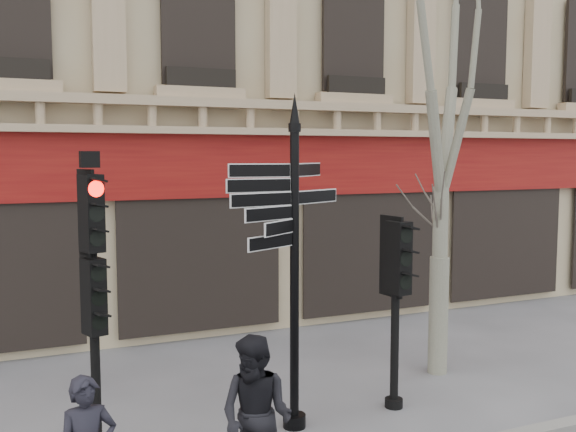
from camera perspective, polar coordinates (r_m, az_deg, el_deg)
name	(u,v)px	position (r m, az deg, el deg)	size (l,w,h in m)	color
fingerpost	(295,206)	(8.74, 0.58, 0.90)	(2.41, 2.41, 4.66)	black
traffic_signal_main	(92,265)	(8.42, -16.99, -4.21)	(0.50, 0.42, 3.87)	black
traffic_signal_secondary	(396,278)	(9.73, 9.56, -5.49)	(0.52, 0.41, 2.85)	black
plane_tree	(444,50)	(11.42, 13.74, 14.18)	(3.00, 3.00, 7.96)	gray
pedestrian_b	(256,417)	(7.48, -2.84, -17.42)	(0.89, 0.69, 1.83)	black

